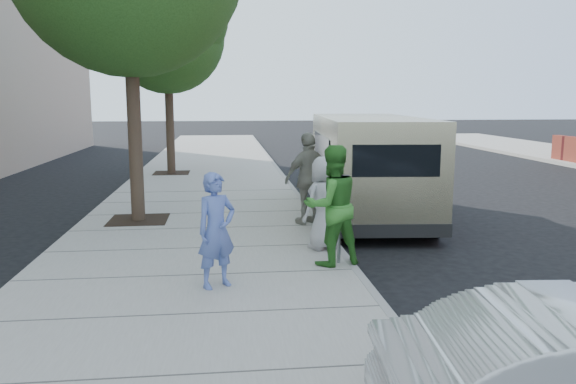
# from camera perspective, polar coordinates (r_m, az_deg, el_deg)

# --- Properties ---
(ground) EXTENTS (120.00, 120.00, 0.00)m
(ground) POSITION_cam_1_polar(r_m,az_deg,el_deg) (9.78, -3.45, -6.36)
(ground) COLOR black
(ground) RESTS_ON ground
(sidewalk) EXTENTS (5.00, 60.00, 0.15)m
(sidewalk) POSITION_cam_1_polar(r_m,az_deg,el_deg) (9.77, -9.35, -6.04)
(sidewalk) COLOR gray
(sidewalk) RESTS_ON ground
(curb_face) EXTENTS (0.12, 60.00, 0.16)m
(curb_face) POSITION_cam_1_polar(r_m,az_deg,el_deg) (9.94, 4.91, -5.67)
(curb_face) COLOR gray
(curb_face) RESTS_ON ground
(tree_far) EXTENTS (3.92, 3.80, 6.49)m
(tree_far) POSITION_cam_1_polar(r_m,az_deg,el_deg) (19.61, -12.08, 15.76)
(tree_far) COLOR black
(tree_far) RESTS_ON sidewalk
(parking_meter) EXTENTS (0.29, 0.14, 1.37)m
(parking_meter) POSITION_cam_1_polar(r_m,az_deg,el_deg) (8.57, 5.26, -0.78)
(parking_meter) COLOR gray
(parking_meter) RESTS_ON sidewalk
(van) EXTENTS (2.50, 6.25, 2.27)m
(van) POSITION_cam_1_polar(r_m,az_deg,el_deg) (12.82, 8.06, 2.81)
(van) COLOR tan
(van) RESTS_ON ground
(person_officer) EXTENTS (0.68, 0.61, 1.56)m
(person_officer) POSITION_cam_1_polar(r_m,az_deg,el_deg) (7.56, -7.28, -3.88)
(person_officer) COLOR #546AB3
(person_officer) RESTS_ON sidewalk
(person_green_shirt) EXTENTS (1.05, 0.91, 1.83)m
(person_green_shirt) POSITION_cam_1_polar(r_m,az_deg,el_deg) (8.51, 4.47, -1.38)
(person_green_shirt) COLOR #337F29
(person_green_shirt) RESTS_ON sidewalk
(person_gray_shirt) EXTENTS (0.92, 0.83, 1.57)m
(person_gray_shirt) POSITION_cam_1_polar(r_m,az_deg,el_deg) (9.43, 3.69, -1.11)
(person_gray_shirt) COLOR #AFAFB2
(person_gray_shirt) RESTS_ON sidewalk
(person_striped_polo) EXTENTS (1.18, 0.84, 1.86)m
(person_striped_polo) POSITION_cam_1_polar(r_m,az_deg,el_deg) (11.29, 2.14, 1.38)
(person_striped_polo) COLOR gray
(person_striped_polo) RESTS_ON sidewalk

